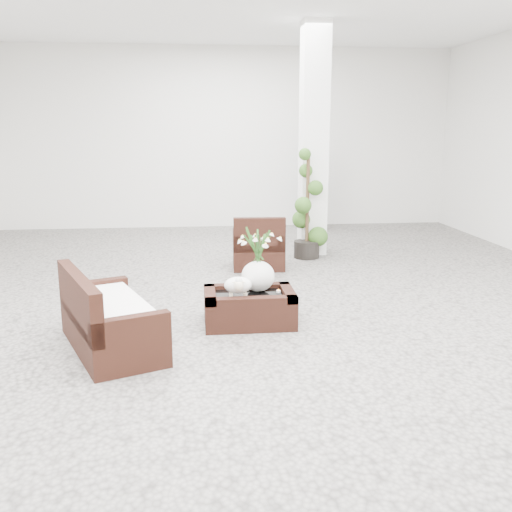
{
  "coord_description": "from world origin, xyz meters",
  "views": [
    {
      "loc": [
        -0.62,
        -5.92,
        1.93
      ],
      "look_at": [
        0.0,
        -0.1,
        0.62
      ],
      "focal_mm": 39.8,
      "sensor_mm": 36.0,
      "label": 1
    }
  ],
  "objects": [
    {
      "name": "sheep_figurine",
      "position": [
        -0.23,
        -0.57,
        0.42
      ],
      "size": [
        0.28,
        0.23,
        0.21
      ],
      "primitive_type": "ellipsoid",
      "color": "white",
      "rests_on": "coffee_table"
    },
    {
      "name": "planter_narcissus",
      "position": [
        -0.01,
        -0.37,
        0.71
      ],
      "size": [
        0.44,
        0.44,
        0.8
      ],
      "primitive_type": null,
      "color": "white",
      "rests_on": "coffee_table"
    },
    {
      "name": "coffee_table",
      "position": [
        -0.11,
        -0.47,
        0.16
      ],
      "size": [
        0.9,
        0.6,
        0.31
      ],
      "primitive_type": "cube",
      "color": "black",
      "rests_on": "ground"
    },
    {
      "name": "column",
      "position": [
        1.2,
        2.8,
        1.75
      ],
      "size": [
        0.4,
        0.4,
        3.5
      ],
      "primitive_type": "cube",
      "color": "white",
      "rests_on": "ground"
    },
    {
      "name": "shopper",
      "position": [
        1.66,
        4.73,
        0.93
      ],
      "size": [
        0.48,
        0.7,
        1.87
      ],
      "primitive_type": "imported",
      "rotation": [
        0.0,
        0.0,
        -1.62
      ],
      "color": "#30586B",
      "rests_on": "ground"
    },
    {
      "name": "armchair",
      "position": [
        0.25,
        1.93,
        0.38
      ],
      "size": [
        0.74,
        0.72,
        0.76
      ],
      "primitive_type": "cube",
      "rotation": [
        0.0,
        0.0,
        3.09
      ],
      "color": "black",
      "rests_on": "ground"
    },
    {
      "name": "ground",
      "position": [
        0.0,
        0.0,
        0.0
      ],
      "size": [
        11.0,
        11.0,
        0.0
      ],
      "primitive_type": "plane",
      "color": "gray",
      "rests_on": "ground"
    },
    {
      "name": "topiary",
      "position": [
        1.05,
        2.46,
        0.81
      ],
      "size": [
        0.43,
        0.43,
        1.63
      ],
      "primitive_type": null,
      "color": "#2A4C18",
      "rests_on": "ground"
    },
    {
      "name": "loveseat",
      "position": [
        -1.4,
        -0.99,
        0.36
      ],
      "size": [
        1.11,
        1.49,
        0.72
      ],
      "primitive_type": "cube",
      "rotation": [
        0.0,
        0.0,
        1.96
      ],
      "color": "black",
      "rests_on": "ground"
    },
    {
      "name": "tealight",
      "position": [
        0.19,
        -0.45,
        0.33
      ],
      "size": [
        0.04,
        0.04,
        0.03
      ],
      "primitive_type": "cylinder",
      "color": "white",
      "rests_on": "coffee_table"
    }
  ]
}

